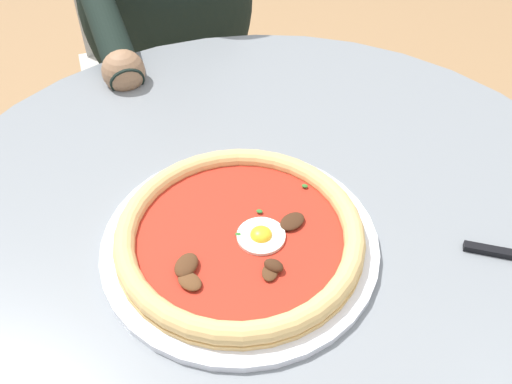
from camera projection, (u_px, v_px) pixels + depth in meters
name	position (u px, v px, depth m)	size (l,w,h in m)	color
dining_table	(268.00, 293.00, 0.80)	(0.92, 0.92, 0.74)	gray
pizza_on_plate	(240.00, 237.00, 0.64)	(0.33, 0.33, 0.03)	white
diner_person	(177.00, 84.00, 1.30)	(0.44, 0.58, 1.16)	#282833
cafe_chair_diner	(163.00, 38.00, 1.37)	(0.60, 0.60, 0.93)	beige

